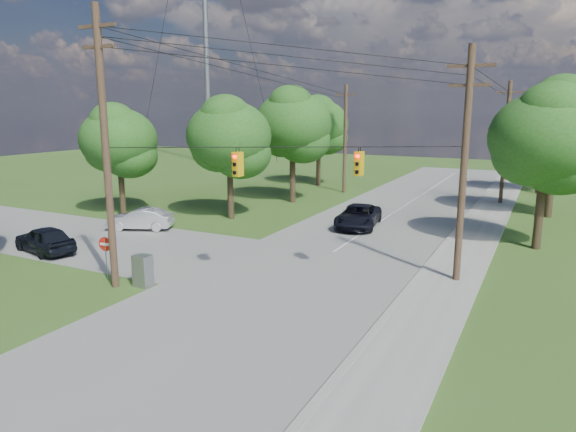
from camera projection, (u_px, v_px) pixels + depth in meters
The scene contains 21 objects.
ground at pixel (193, 307), 20.60m from camera, with size 140.00×140.00×0.00m, color #37591D.
main_road at pixel (293, 278), 24.07m from camera, with size 10.00×100.00×0.03m, color gray.
sidewalk_east at pixel (439, 301), 21.08m from camera, with size 2.60×100.00×0.12m, color #ABA9A0.
pole_sw at pixel (106, 147), 21.72m from camera, with size 2.00×0.32×12.00m.
pole_ne at pixel (464, 163), 22.50m from camera, with size 2.00×0.32×10.50m.
pole_north_e at pixel (505, 142), 41.75m from camera, with size 2.00×0.32×10.00m.
pole_north_w at pixel (345, 138), 47.93m from camera, with size 2.00×0.32×10.00m.
power_lines at pixel (338, 84), 28.12m from camera, with size 13.93×29.62×4.93m.
traffic_signals at pixel (299, 163), 22.20m from camera, with size 4.91×3.27×1.05m.
tree_w_near at pixel (229, 136), 36.02m from camera, with size 6.00×6.00×8.40m.
tree_w_mid at pixel (293, 124), 42.42m from camera, with size 6.40×6.40×9.22m.
tree_w_far at pixel (319, 124), 52.10m from camera, with size 6.00×6.00×8.73m.
tree_e_near at pixel (547, 138), 27.94m from camera, with size 6.20×6.20×8.81m.
tree_e_mid at pixel (558, 122), 36.30m from camera, with size 6.60×6.60×9.64m.
tree_e_far at pixel (544, 130), 47.41m from camera, with size 5.80×5.80×8.32m.
tree_cross_n at pixel (119, 140), 37.47m from camera, with size 5.60×5.60×7.91m.
car_cross_dark at pixel (45, 239), 28.18m from camera, with size 1.77×4.40×1.50m, color black.
car_cross_silver at pixel (140, 219), 33.60m from camera, with size 1.47×4.22×1.39m, color silver.
car_main_north at pixel (358, 216), 34.29m from camera, with size 2.46×5.33×1.48m, color black.
control_cabinet at pixel (143, 271), 22.88m from camera, with size 0.80×0.57×1.44m, color gray.
do_not_enter_sign at pixel (105, 248), 23.70m from camera, with size 0.67×0.16×2.03m.
Camera 1 is at (12.22, -15.56, 7.81)m, focal length 32.00 mm.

